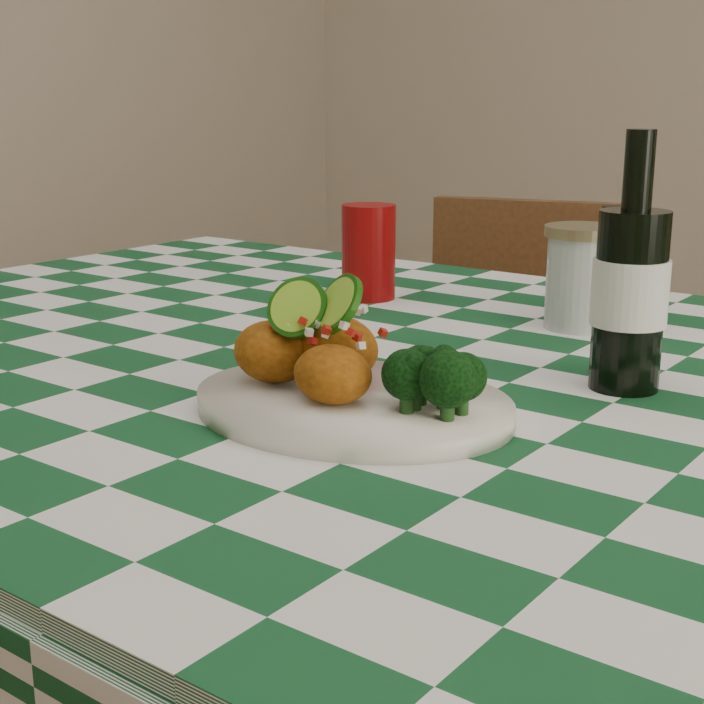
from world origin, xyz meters
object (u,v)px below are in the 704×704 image
Objects in this scene: mason_jar at (582,277)px; beer_bottle at (632,263)px; ketchup_bottle at (612,262)px; plate at (352,405)px; red_tumbler at (369,252)px; fried_chicken_pile at (327,338)px; wooden_chair_left at (504,438)px.

beer_bottle reaches higher than mason_jar.
mason_jar is (-0.00, -0.08, -0.01)m from ketchup_bottle.
red_tumbler is at bearing 124.43° from plate.
fried_chicken_pile is 1.06× the size of ketchup_bottle.
mason_jar is 0.75m from wooden_chair_left.
wooden_chair_left is (-0.36, 0.51, -0.42)m from mason_jar.
mason_jar is 0.25m from beer_bottle.
ketchup_bottle reaches higher than fried_chicken_pile.
plate is 2.10× the size of ketchup_bottle.
fried_chicken_pile is 1.14× the size of red_tumbler.
mason_jar is at bearing -91.91° from ketchup_bottle.
ketchup_bottle reaches higher than plate.
fried_chicken_pile is (-0.03, 0.00, 0.05)m from plate.
mason_jar is at bearing 1.97° from red_tumbler.
red_tumbler reaches higher than wooden_chair_left.
fried_chicken_pile is at bearing -86.93° from wooden_chair_left.
wooden_chair_left is (-0.49, 0.71, -0.48)m from beer_bottle.
red_tumbler reaches higher than fried_chicken_pile.
wooden_chair_left is (-0.34, 0.92, -0.37)m from plate.
red_tumbler is (-0.25, 0.40, -0.00)m from fried_chicken_pile.
plate is 0.33× the size of wooden_chair_left.
plate is 1.20× the size of beer_bottle.
wooden_chair_left is at bearing 96.82° from red_tumbler.
fried_chicken_pile is 0.49m from ketchup_bottle.
fried_chicken_pile reaches higher than wooden_chair_left.
red_tumbler is 0.67m from wooden_chair_left.
red_tumbler is at bearing 156.17° from beer_bottle.
ketchup_bottle reaches higher than wooden_chair_left.
beer_bottle is (0.13, -0.28, 0.05)m from ketchup_bottle.
mason_jar is at bearing 123.83° from beer_bottle.
fried_chicken_pile is 0.17× the size of wooden_chair_left.
beer_bottle is 0.99m from wooden_chair_left.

